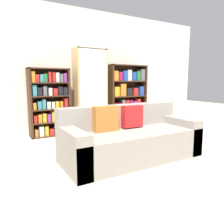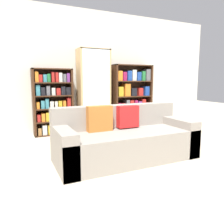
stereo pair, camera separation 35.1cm
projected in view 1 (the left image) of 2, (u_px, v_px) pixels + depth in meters
The scene contains 7 objects.
ground_plane at pixel (179, 167), 2.88m from camera, with size 16.00×16.00×0.00m, color beige.
wall_back at pixel (91, 71), 5.05m from camera, with size 6.35×0.06×2.70m.
couch at pixel (130, 139), 3.19m from camera, with size 2.01×0.83×0.78m.
bookshelf_left at pixel (50, 103), 4.46m from camera, with size 0.81×0.32×1.38m.
display_cabinet at pixel (90, 91), 4.85m from camera, with size 0.70×0.36×1.82m.
bookshelf_right at pixel (127, 98), 5.39m from camera, with size 1.00×0.32×1.50m.
wine_bottle at pixel (113, 127), 4.71m from camera, with size 0.08×0.08×0.35m.
Camera 1 is at (-2.13, -1.95, 1.13)m, focal length 35.00 mm.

